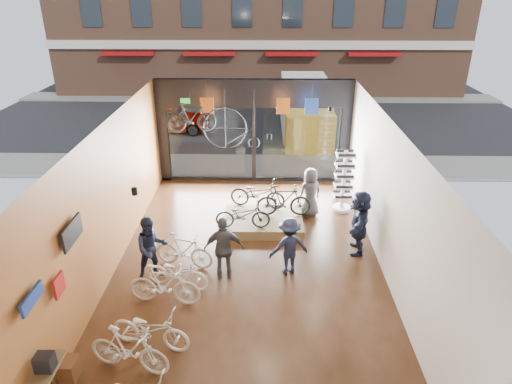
{
  "coord_description": "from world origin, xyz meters",
  "views": [
    {
      "loc": [
        0.39,
        -9.92,
        6.93
      ],
      "look_at": [
        0.17,
        1.4,
        1.63
      ],
      "focal_mm": 32.0,
      "sensor_mm": 36.0,
      "label": 1
    }
  ],
  "objects_px": {
    "floor_bike_2": "(150,329)",
    "sunglasses_rack": "(344,181)",
    "street_car": "(168,117)",
    "display_bike_left": "(243,215)",
    "customer_3": "(289,246)",
    "customer_5": "(359,222)",
    "box_truck": "(306,112)",
    "customer_4": "(310,193)",
    "display_bike_right": "(258,194)",
    "penny_farthing": "(234,130)",
    "floor_bike_3": "(164,285)",
    "display_bike_mid": "(284,201)",
    "floor_bike_1": "(129,350)",
    "display_platform": "(263,222)",
    "floor_bike_4": "(177,273)",
    "customer_1": "(152,248)",
    "hung_bike": "(191,117)",
    "customer_2": "(224,248)",
    "floor_bike_5": "(184,250)"
  },
  "relations": [
    {
      "from": "floor_bike_3",
      "to": "hung_bike",
      "type": "height_order",
      "value": "hung_bike"
    },
    {
      "from": "floor_bike_5",
      "to": "customer_1",
      "type": "xyz_separation_m",
      "value": [
        -0.7,
        -0.49,
        0.37
      ]
    },
    {
      "from": "customer_2",
      "to": "hung_bike",
      "type": "bearing_deg",
      "value": -76.7
    },
    {
      "from": "floor_bike_1",
      "to": "floor_bike_4",
      "type": "xyz_separation_m",
      "value": [
        0.46,
        2.65,
        -0.08
      ]
    },
    {
      "from": "floor_bike_4",
      "to": "display_platform",
      "type": "distance_m",
      "value": 3.76
    },
    {
      "from": "floor_bike_2",
      "to": "customer_4",
      "type": "bearing_deg",
      "value": -19.99
    },
    {
      "from": "street_car",
      "to": "floor_bike_4",
      "type": "bearing_deg",
      "value": -167.97
    },
    {
      "from": "street_car",
      "to": "floor_bike_3",
      "type": "bearing_deg",
      "value": -169.29
    },
    {
      "from": "customer_3",
      "to": "penny_farthing",
      "type": "bearing_deg",
      "value": -85.8
    },
    {
      "from": "sunglasses_rack",
      "to": "floor_bike_2",
      "type": "bearing_deg",
      "value": -131.55
    },
    {
      "from": "display_bike_mid",
      "to": "customer_1",
      "type": "distance_m",
      "value": 4.42
    },
    {
      "from": "floor_bike_4",
      "to": "hung_bike",
      "type": "height_order",
      "value": "hung_bike"
    },
    {
      "from": "penny_farthing",
      "to": "floor_bike_1",
      "type": "bearing_deg",
      "value": -101.71
    },
    {
      "from": "floor_bike_1",
      "to": "display_platform",
      "type": "relative_size",
      "value": 0.69
    },
    {
      "from": "display_bike_mid",
      "to": "customer_1",
      "type": "height_order",
      "value": "customer_1"
    },
    {
      "from": "customer_1",
      "to": "sunglasses_rack",
      "type": "height_order",
      "value": "sunglasses_rack"
    },
    {
      "from": "customer_3",
      "to": "customer_5",
      "type": "bearing_deg",
      "value": -167.62
    },
    {
      "from": "floor_bike_3",
      "to": "customer_4",
      "type": "xyz_separation_m",
      "value": [
        3.74,
        4.45,
        0.3
      ]
    },
    {
      "from": "penny_farthing",
      "to": "customer_3",
      "type": "bearing_deg",
      "value": -69.4
    },
    {
      "from": "floor_bike_3",
      "to": "customer_5",
      "type": "bearing_deg",
      "value": -57.62
    },
    {
      "from": "floor_bike_3",
      "to": "customer_2",
      "type": "xyz_separation_m",
      "value": [
        1.31,
        1.05,
        0.34
      ]
    },
    {
      "from": "customer_4",
      "to": "sunglasses_rack",
      "type": "xyz_separation_m",
      "value": [
        1.11,
        0.43,
        0.22
      ]
    },
    {
      "from": "floor_bike_2",
      "to": "floor_bike_4",
      "type": "xyz_separation_m",
      "value": [
        0.19,
        2.02,
        -0.03
      ]
    },
    {
      "from": "customer_5",
      "to": "street_car",
      "type": "bearing_deg",
      "value": -135.42
    },
    {
      "from": "street_car",
      "to": "floor_bike_3",
      "type": "height_order",
      "value": "street_car"
    },
    {
      "from": "customer_3",
      "to": "street_car",
      "type": "bearing_deg",
      "value": -82.01
    },
    {
      "from": "floor_bike_3",
      "to": "customer_3",
      "type": "xyz_separation_m",
      "value": [
        2.94,
        1.29,
        0.27
      ]
    },
    {
      "from": "display_bike_right",
      "to": "penny_farthing",
      "type": "bearing_deg",
      "value": 46.14
    },
    {
      "from": "street_car",
      "to": "display_bike_left",
      "type": "bearing_deg",
      "value": -157.68
    },
    {
      "from": "customer_2",
      "to": "box_truck",
      "type": "bearing_deg",
      "value": -108.17
    },
    {
      "from": "customer_3",
      "to": "floor_bike_5",
      "type": "bearing_deg",
      "value": -21.54
    },
    {
      "from": "sunglasses_rack",
      "to": "penny_farthing",
      "type": "bearing_deg",
      "value": 164.57
    },
    {
      "from": "street_car",
      "to": "sunglasses_rack",
      "type": "distance_m",
      "value": 11.22
    },
    {
      "from": "floor_bike_4",
      "to": "customer_5",
      "type": "xyz_separation_m",
      "value": [
        4.72,
        1.75,
        0.5
      ]
    },
    {
      "from": "floor_bike_1",
      "to": "customer_3",
      "type": "bearing_deg",
      "value": -30.44
    },
    {
      "from": "customer_4",
      "to": "street_car",
      "type": "bearing_deg",
      "value": -83.29
    },
    {
      "from": "floor_bike_2",
      "to": "sunglasses_rack",
      "type": "bearing_deg",
      "value": -25.05
    },
    {
      "from": "display_bike_left",
      "to": "customer_4",
      "type": "relative_size",
      "value": 0.98
    },
    {
      "from": "customer_3",
      "to": "customer_4",
      "type": "bearing_deg",
      "value": -120.72
    },
    {
      "from": "box_truck",
      "to": "display_bike_mid",
      "type": "xyz_separation_m",
      "value": [
        -1.34,
        -8.45,
        -0.48
      ]
    },
    {
      "from": "street_car",
      "to": "customer_1",
      "type": "distance_m",
      "value": 12.45
    },
    {
      "from": "street_car",
      "to": "display_bike_left",
      "type": "distance_m",
      "value": 11.06
    },
    {
      "from": "box_truck",
      "to": "customer_4",
      "type": "xyz_separation_m",
      "value": [
        -0.49,
        -7.87,
        -0.48
      ]
    },
    {
      "from": "floor_bike_3",
      "to": "display_bike_left",
      "type": "distance_m",
      "value": 3.53
    },
    {
      "from": "customer_4",
      "to": "hung_bike",
      "type": "height_order",
      "value": "hung_bike"
    },
    {
      "from": "display_bike_left",
      "to": "customer_3",
      "type": "xyz_separation_m",
      "value": [
        1.26,
        -1.81,
        0.07
      ]
    },
    {
      "from": "sunglasses_rack",
      "to": "display_bike_left",
      "type": "bearing_deg",
      "value": -154.43
    },
    {
      "from": "floor_bike_2",
      "to": "display_bike_right",
      "type": "distance_m",
      "value": 6.22
    },
    {
      "from": "customer_1",
      "to": "penny_farthing",
      "type": "xyz_separation_m",
      "value": [
        1.82,
        4.56,
        1.65
      ]
    },
    {
      "from": "box_truck",
      "to": "display_bike_right",
      "type": "distance_m",
      "value": 8.19
    }
  ]
}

